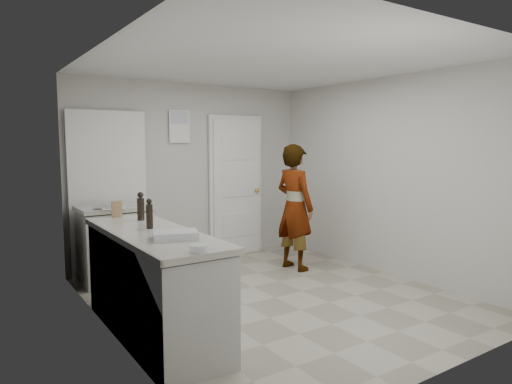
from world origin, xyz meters
TOP-DOWN VIEW (x-y plane):
  - ground at (0.00, 0.00)m, footprint 4.00×4.00m
  - room_shell at (-0.17, 1.95)m, footprint 4.00×4.00m
  - main_counter at (-1.45, -0.20)m, footprint 0.64×1.96m
  - side_counter at (-1.25, 1.55)m, footprint 0.84×0.61m
  - person at (0.90, 0.79)m, footprint 0.47×0.65m
  - cake_mix_box at (-1.48, 0.70)m, footprint 0.10×0.06m
  - spice_jar at (-1.36, 0.07)m, footprint 0.06×0.06m
  - oil_cruet_a at (-1.34, 0.39)m, footprint 0.07×0.07m
  - oil_cruet_b at (-1.43, -0.09)m, footprint 0.06×0.06m
  - baking_dish at (-1.41, -0.61)m, footprint 0.40×0.34m
  - egg_bowl at (-1.46, -1.10)m, footprint 0.13×0.13m
  - papers at (-1.33, 1.39)m, footprint 0.29×0.35m

SIDE VIEW (x-z plane):
  - ground at x=0.00m, z-range 0.00..0.00m
  - main_counter at x=-1.45m, z-range -0.04..0.89m
  - side_counter at x=-1.25m, z-range -0.03..0.89m
  - person at x=0.90m, z-range 0.00..1.66m
  - papers at x=-1.33m, z-range 0.93..0.94m
  - egg_bowl at x=-1.46m, z-range 0.93..0.97m
  - baking_dish at x=-1.41m, z-range 0.92..0.98m
  - spice_jar at x=-1.36m, z-range 0.93..1.01m
  - cake_mix_box at x=-1.48m, z-range 0.93..1.09m
  - room_shell at x=-0.17m, z-range -0.98..3.02m
  - oil_cruet_b at x=-1.43m, z-range 0.92..1.19m
  - oil_cruet_a at x=-1.34m, z-range 0.92..1.20m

